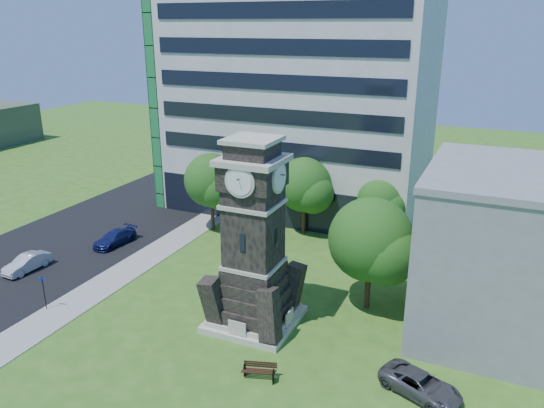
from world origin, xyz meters
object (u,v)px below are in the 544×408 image
at_px(car_street_north, 115,238).
at_px(car_east_lot, 421,385).
at_px(clock_tower, 254,248).
at_px(park_bench, 259,370).
at_px(car_street_mid, 27,263).
at_px(street_sign, 44,289).

height_order(car_street_north, car_east_lot, car_street_north).
xyz_separation_m(clock_tower, park_bench, (2.76, -5.12, -4.78)).
height_order(clock_tower, park_bench, clock_tower).
bearing_deg(car_street_north, car_street_mid, -106.43).
distance_m(clock_tower, car_east_lot, 12.39).
bearing_deg(clock_tower, car_street_north, 158.84).
bearing_deg(clock_tower, park_bench, -61.64).
bearing_deg(car_street_mid, car_east_lot, -1.45).
height_order(car_street_mid, car_street_north, car_street_mid).
bearing_deg(park_bench, car_east_lot, -2.65).
height_order(clock_tower, street_sign, clock_tower).
height_order(car_east_lot, park_bench, car_east_lot).
distance_m(car_east_lot, street_sign, 24.82).
bearing_deg(car_street_mid, street_sign, -29.92).
xyz_separation_m(clock_tower, street_sign, (-13.68, -4.37, -3.76)).
relative_size(car_street_north, car_east_lot, 0.98).
bearing_deg(car_street_north, clock_tower, -15.25).
distance_m(car_street_mid, car_east_lot, 30.88).
distance_m(car_street_north, street_sign, 11.37).
distance_m(car_street_mid, car_street_north, 7.53).
bearing_deg(street_sign, clock_tower, 8.50).
xyz_separation_m(car_street_north, park_bench, (19.59, -11.63, -0.11)).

